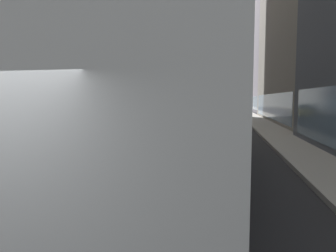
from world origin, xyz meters
TOP-DOWN VIEW (x-y plane):
  - ground_plane at (0.00, 35.00)m, footprint 120.00×120.00m
  - sidewalk_left at (-5.70, 35.00)m, footprint 2.40×110.00m
  - sidewalk_right at (5.70, 35.00)m, footprint 2.40×110.00m
  - building_right_far at (11.90, 53.03)m, footprint 8.38×20.24m
  - transit_bus at (1.20, 5.80)m, footprint 2.78×11.53m
  - car_blue_hatchback at (1.20, 19.10)m, footprint 1.73×4.01m
  - car_grey_wagon at (-2.80, 31.31)m, footprint 1.84×4.60m
  - car_red_coupe at (-2.80, 21.96)m, footprint 1.91×4.10m
  - car_black_suv at (-1.20, 44.75)m, footprint 1.94×4.47m
  - car_yellow_taxi at (1.20, 38.63)m, footprint 1.78×4.45m
  - dalmatian_dog at (-0.56, 1.89)m, footprint 0.22×0.96m

SIDE VIEW (x-z plane):
  - ground_plane at x=0.00m, z-range 0.00..0.00m
  - sidewalk_left at x=-5.70m, z-range 0.00..0.15m
  - sidewalk_right at x=5.70m, z-range 0.00..0.15m
  - dalmatian_dog at x=-0.56m, z-range 0.15..0.87m
  - car_blue_hatchback at x=1.20m, z-range 0.01..1.63m
  - car_red_coupe at x=-2.80m, z-range 0.01..1.63m
  - car_yellow_taxi at x=1.20m, z-range 0.01..1.63m
  - car_grey_wagon at x=-2.80m, z-range 0.01..1.63m
  - car_black_suv at x=-1.20m, z-range 0.01..1.63m
  - transit_bus at x=1.20m, z-range 0.25..3.30m
  - building_right_far at x=11.90m, z-range -0.01..30.98m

